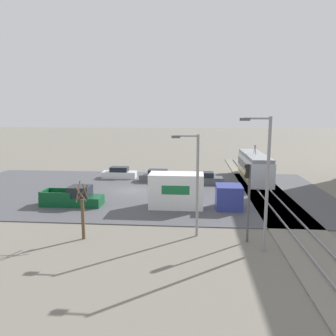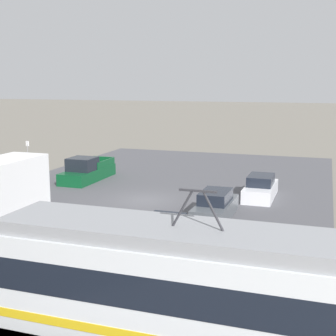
{
  "view_description": "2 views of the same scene",
  "coord_description": "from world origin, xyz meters",
  "px_view_note": "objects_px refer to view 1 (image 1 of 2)",
  "views": [
    {
      "loc": [
        36.28,
        7.17,
        8.88
      ],
      "look_at": [
        -1.09,
        4.01,
        2.54
      ],
      "focal_mm": 35.0,
      "sensor_mm": 36.0,
      "label": 1
    },
    {
      "loc": [
        -10.97,
        27.44,
        7.61
      ],
      "look_at": [
        -3.19,
        4.59,
        3.2
      ],
      "focal_mm": 50.0,
      "sensor_mm": 36.0,
      "label": 2
    }
  ],
  "objects_px": {
    "sedan_car_2": "(119,173)",
    "street_lamp_near_crossing": "(194,178)",
    "light_rail_tram": "(254,167)",
    "pickup_truck": "(73,198)",
    "sedan_car_0": "(158,176)",
    "street_lamp_mid_block": "(265,176)",
    "sedan_car_1": "(204,179)",
    "street_tree": "(83,213)",
    "traffic_light_pole": "(248,192)",
    "box_truck": "(189,192)"
  },
  "relations": [
    {
      "from": "pickup_truck",
      "to": "street_lamp_near_crossing",
      "type": "relative_size",
      "value": 0.78
    },
    {
      "from": "street_lamp_mid_block",
      "to": "sedan_car_1",
      "type": "bearing_deg",
      "value": -170.56
    },
    {
      "from": "sedan_car_1",
      "to": "sedan_car_2",
      "type": "distance_m",
      "value": 11.76
    },
    {
      "from": "light_rail_tram",
      "to": "pickup_truck",
      "type": "relative_size",
      "value": 2.11
    },
    {
      "from": "light_rail_tram",
      "to": "sedan_car_1",
      "type": "xyz_separation_m",
      "value": [
        3.47,
        -6.79,
        -1.05
      ]
    },
    {
      "from": "street_lamp_near_crossing",
      "to": "street_lamp_mid_block",
      "type": "relative_size",
      "value": 0.85
    },
    {
      "from": "pickup_truck",
      "to": "street_lamp_near_crossing",
      "type": "distance_m",
      "value": 13.91
    },
    {
      "from": "sedan_car_1",
      "to": "street_lamp_near_crossing",
      "type": "distance_m",
      "value": 17.99
    },
    {
      "from": "sedan_car_0",
      "to": "sedan_car_1",
      "type": "xyz_separation_m",
      "value": [
        1.09,
        5.89,
        -0.02
      ]
    },
    {
      "from": "box_truck",
      "to": "pickup_truck",
      "type": "height_order",
      "value": "box_truck"
    },
    {
      "from": "sedan_car_1",
      "to": "street_lamp_near_crossing",
      "type": "bearing_deg",
      "value": -3.62
    },
    {
      "from": "street_tree",
      "to": "traffic_light_pole",
      "type": "bearing_deg",
      "value": 92.04
    },
    {
      "from": "sedan_car_0",
      "to": "sedan_car_2",
      "type": "bearing_deg",
      "value": -107.92
    },
    {
      "from": "street_lamp_near_crossing",
      "to": "sedan_car_0",
      "type": "bearing_deg",
      "value": -165.66
    },
    {
      "from": "traffic_light_pole",
      "to": "street_lamp_near_crossing",
      "type": "relative_size",
      "value": 0.74
    },
    {
      "from": "sedan_car_0",
      "to": "street_lamp_near_crossing",
      "type": "relative_size",
      "value": 0.64
    },
    {
      "from": "pickup_truck",
      "to": "traffic_light_pole",
      "type": "relative_size",
      "value": 1.05
    },
    {
      "from": "light_rail_tram",
      "to": "sedan_car_2",
      "type": "bearing_deg",
      "value": -88.13
    },
    {
      "from": "street_tree",
      "to": "sedan_car_2",
      "type": "bearing_deg",
      "value": -173.49
    },
    {
      "from": "box_truck",
      "to": "street_tree",
      "type": "relative_size",
      "value": 2.07
    },
    {
      "from": "traffic_light_pole",
      "to": "street_lamp_near_crossing",
      "type": "height_order",
      "value": "street_lamp_near_crossing"
    },
    {
      "from": "box_truck",
      "to": "street_lamp_near_crossing",
      "type": "height_order",
      "value": "street_lamp_near_crossing"
    },
    {
      "from": "sedan_car_0",
      "to": "light_rail_tram",
      "type": "bearing_deg",
      "value": 100.63
    },
    {
      "from": "street_lamp_near_crossing",
      "to": "traffic_light_pole",
      "type": "bearing_deg",
      "value": 76.88
    },
    {
      "from": "light_rail_tram",
      "to": "pickup_truck",
      "type": "distance_m",
      "value": 24.16
    },
    {
      "from": "sedan_car_2",
      "to": "street_lamp_near_crossing",
      "type": "height_order",
      "value": "street_lamp_near_crossing"
    },
    {
      "from": "sedan_car_0",
      "to": "sedan_car_1",
      "type": "height_order",
      "value": "sedan_car_0"
    },
    {
      "from": "pickup_truck",
      "to": "sedan_car_1",
      "type": "height_order",
      "value": "pickup_truck"
    },
    {
      "from": "pickup_truck",
      "to": "traffic_light_pole",
      "type": "xyz_separation_m",
      "value": [
        7.67,
        15.25,
        2.74
      ]
    },
    {
      "from": "sedan_car_2",
      "to": "traffic_light_pole",
      "type": "height_order",
      "value": "traffic_light_pole"
    },
    {
      "from": "pickup_truck",
      "to": "sedan_car_1",
      "type": "relative_size",
      "value": 1.23
    },
    {
      "from": "street_lamp_near_crossing",
      "to": "box_truck",
      "type": "bearing_deg",
      "value": -175.82
    },
    {
      "from": "street_lamp_near_crossing",
      "to": "street_lamp_mid_block",
      "type": "distance_m",
      "value": 4.97
    },
    {
      "from": "box_truck",
      "to": "street_tree",
      "type": "height_order",
      "value": "street_tree"
    },
    {
      "from": "sedan_car_2",
      "to": "street_tree",
      "type": "xyz_separation_m",
      "value": [
        21.72,
        2.48,
        1.18
      ]
    },
    {
      "from": "pickup_truck",
      "to": "box_truck",
      "type": "bearing_deg",
      "value": 90.88
    },
    {
      "from": "pickup_truck",
      "to": "sedan_car_1",
      "type": "xyz_separation_m",
      "value": [
        -10.76,
        12.72,
        -0.1
      ]
    },
    {
      "from": "sedan_car_0",
      "to": "street_tree",
      "type": "relative_size",
      "value": 1.14
    },
    {
      "from": "sedan_car_2",
      "to": "box_truck",
      "type": "bearing_deg",
      "value": 36.0
    },
    {
      "from": "light_rail_tram",
      "to": "sedan_car_1",
      "type": "bearing_deg",
      "value": -62.95
    },
    {
      "from": "street_tree",
      "to": "street_lamp_mid_block",
      "type": "relative_size",
      "value": 0.48
    },
    {
      "from": "sedan_car_2",
      "to": "traffic_light_pole",
      "type": "distance_m",
      "value": 25.62
    },
    {
      "from": "box_truck",
      "to": "street_lamp_near_crossing",
      "type": "relative_size",
      "value": 1.16
    },
    {
      "from": "box_truck",
      "to": "sedan_car_2",
      "type": "height_order",
      "value": "box_truck"
    },
    {
      "from": "pickup_truck",
      "to": "street_lamp_near_crossing",
      "type": "height_order",
      "value": "street_lamp_near_crossing"
    },
    {
      "from": "sedan_car_0",
      "to": "street_lamp_mid_block",
      "type": "xyz_separation_m",
      "value": [
        20.89,
        9.18,
        4.25
      ]
    },
    {
      "from": "box_truck",
      "to": "sedan_car_0",
      "type": "height_order",
      "value": "box_truck"
    },
    {
      "from": "light_rail_tram",
      "to": "pickup_truck",
      "type": "height_order",
      "value": "light_rail_tram"
    },
    {
      "from": "sedan_car_1",
      "to": "street_tree",
      "type": "height_order",
      "value": "street_tree"
    },
    {
      "from": "street_lamp_mid_block",
      "to": "sedan_car_2",
      "type": "bearing_deg",
      "value": -147.05
    }
  ]
}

